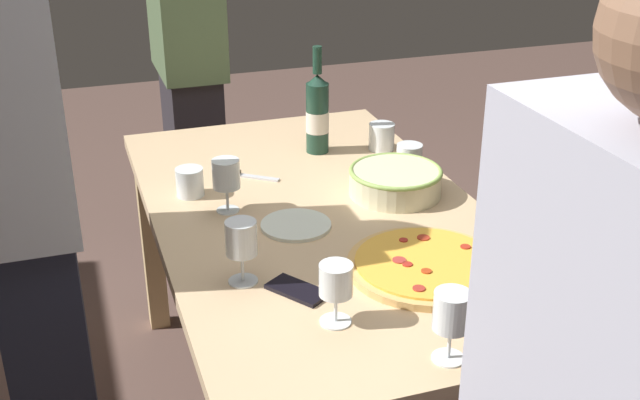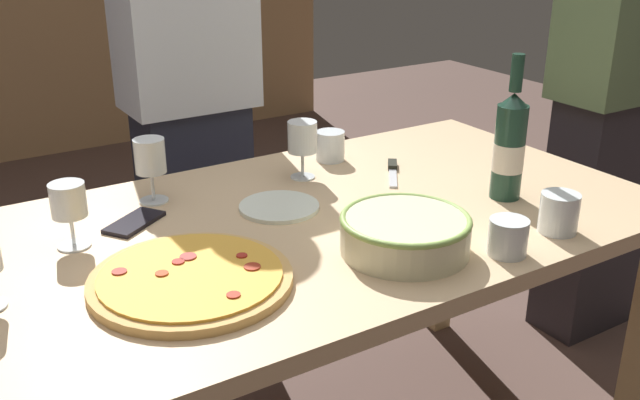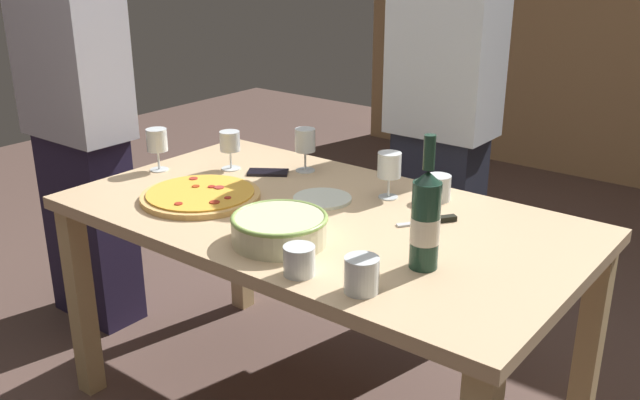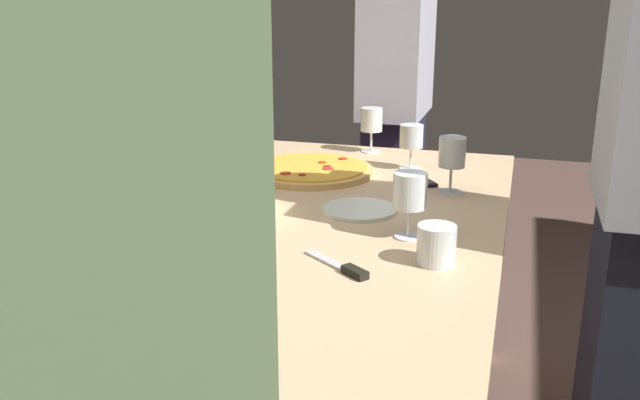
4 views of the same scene
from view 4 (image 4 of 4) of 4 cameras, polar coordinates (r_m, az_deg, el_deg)
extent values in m
cube|color=#D4B185|center=(1.71, 0.00, -1.92)|extent=(1.60, 0.90, 0.04)
cube|color=tan|center=(2.62, -3.61, -3.75)|extent=(0.07, 0.07, 0.71)
cube|color=tan|center=(2.48, 13.90, -5.52)|extent=(0.07, 0.07, 0.71)
cylinder|color=#DEAC62|center=(2.09, -0.81, 2.47)|extent=(0.39, 0.39, 0.02)
cylinder|color=#F4B03A|center=(2.08, -0.81, 2.79)|extent=(0.35, 0.35, 0.01)
cylinder|color=#AE281E|center=(2.07, 0.61, 2.82)|extent=(0.02, 0.02, 0.00)
cylinder|color=#A7311C|center=(2.00, -2.91, 2.25)|extent=(0.03, 0.03, 0.00)
cylinder|color=#AB362F|center=(2.05, 0.69, 2.63)|extent=(0.03, 0.03, 0.00)
cylinder|color=#B23A17|center=(2.12, 0.19, 3.16)|extent=(0.02, 0.02, 0.00)
cylinder|color=#B12E1C|center=(2.09, -4.22, 2.92)|extent=(0.03, 0.03, 0.00)
cylinder|color=#AB281E|center=(1.98, -1.49, 2.10)|extent=(0.02, 0.02, 0.00)
cylinder|color=#A93125|center=(2.17, 1.94, 3.46)|extent=(0.03, 0.03, 0.00)
cylinder|color=beige|center=(1.73, -8.35, 0.16)|extent=(0.27, 0.27, 0.08)
torus|color=#91B557|center=(1.72, -8.40, 1.25)|extent=(0.27, 0.27, 0.01)
cylinder|color=#1C3B2D|center=(1.33, -11.43, -1.82)|extent=(0.07, 0.07, 0.23)
cone|color=#1C3B2D|center=(1.29, -11.77, 3.57)|extent=(0.07, 0.07, 0.03)
cylinder|color=#1C3B2D|center=(1.28, -11.94, 6.36)|extent=(0.03, 0.03, 0.09)
cylinder|color=silver|center=(1.33, -11.40, -2.29)|extent=(0.07, 0.07, 0.07)
cylinder|color=white|center=(1.56, 7.39, -3.06)|extent=(0.06, 0.06, 0.00)
cylinder|color=white|center=(1.55, 7.44, -1.82)|extent=(0.01, 0.01, 0.07)
cylinder|color=white|center=(1.53, 7.55, 0.80)|extent=(0.08, 0.08, 0.08)
cylinder|color=maroon|center=(1.54, 7.51, -0.22)|extent=(0.07, 0.07, 0.02)
cylinder|color=white|center=(2.38, 4.28, 4.09)|extent=(0.07, 0.07, 0.00)
cylinder|color=white|center=(2.37, 4.30, 4.95)|extent=(0.01, 0.01, 0.07)
cylinder|color=white|center=(2.36, 4.34, 6.73)|extent=(0.07, 0.07, 0.08)
cylinder|color=white|center=(2.16, 7.55, 2.64)|extent=(0.07, 0.07, 0.00)
cylinder|color=white|center=(2.15, 7.59, 3.54)|extent=(0.01, 0.01, 0.07)
cylinder|color=white|center=(2.14, 7.66, 5.33)|extent=(0.07, 0.07, 0.07)
cylinder|color=white|center=(1.93, 10.81, 0.66)|extent=(0.07, 0.07, 0.00)
cylinder|color=white|center=(1.92, 10.87, 1.73)|extent=(0.01, 0.01, 0.07)
cylinder|color=white|center=(1.90, 11.00, 3.97)|extent=(0.07, 0.07, 0.08)
cylinder|color=maroon|center=(1.90, 10.95, 3.12)|extent=(0.06, 0.06, 0.02)
cylinder|color=white|center=(1.41, 9.71, -3.71)|extent=(0.08, 0.08, 0.08)
cylinder|color=white|center=(1.64, -14.68, -1.15)|extent=(0.08, 0.08, 0.08)
cylinder|color=white|center=(1.49, -17.44, -3.02)|extent=(0.08, 0.08, 0.09)
cylinder|color=white|center=(1.73, 3.34, -0.80)|extent=(0.19, 0.19, 0.01)
cube|color=black|center=(2.02, 8.05, 1.65)|extent=(0.16, 0.14, 0.01)
cube|color=silver|center=(1.41, 0.63, -5.11)|extent=(0.10, 0.12, 0.01)
cube|color=black|center=(1.35, 2.95, -6.05)|extent=(0.06, 0.06, 0.02)
cube|color=#261F3D|center=(2.92, 6.06, -0.61)|extent=(0.39, 0.20, 0.80)
cube|color=silver|center=(2.79, 6.52, 13.23)|extent=(0.45, 0.24, 0.60)
cube|color=#212534|center=(1.80, 24.43, -13.46)|extent=(0.33, 0.20, 0.84)
camera|label=1|loc=(3.47, 21.19, 23.25)|focal=45.10mm
camera|label=2|loc=(2.95, -21.17, 18.62)|focal=40.70mm
camera|label=3|loc=(2.10, -67.87, 13.99)|focal=39.57mm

